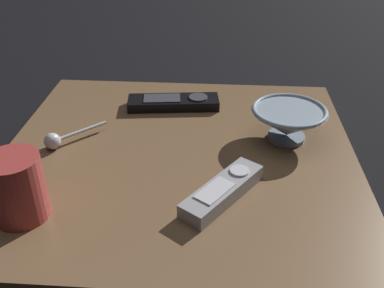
{
  "coord_description": "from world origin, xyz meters",
  "views": [
    {
      "loc": [
        -0.64,
        -0.07,
        0.45
      ],
      "look_at": [
        -0.0,
        -0.02,
        0.05
      ],
      "focal_mm": 41.36,
      "sensor_mm": 36.0,
      "label": 1
    }
  ],
  "objects_px": {
    "coffee_mug": "(17,187)",
    "teaspoon": "(56,140)",
    "tv_remote_near": "(223,191)",
    "tv_remote_far": "(174,102)",
    "cereal_bowl": "(288,122)"
  },
  "relations": [
    {
      "from": "coffee_mug",
      "to": "teaspoon",
      "type": "relative_size",
      "value": 1.16
    },
    {
      "from": "coffee_mug",
      "to": "teaspoon",
      "type": "height_order",
      "value": "coffee_mug"
    },
    {
      "from": "tv_remote_near",
      "to": "tv_remote_far",
      "type": "bearing_deg",
      "value": 19.6
    },
    {
      "from": "tv_remote_far",
      "to": "coffee_mug",
      "type": "bearing_deg",
      "value": 153.09
    },
    {
      "from": "tv_remote_near",
      "to": "tv_remote_far",
      "type": "height_order",
      "value": "tv_remote_near"
    },
    {
      "from": "coffee_mug",
      "to": "tv_remote_far",
      "type": "relative_size",
      "value": 0.57
    },
    {
      "from": "cereal_bowl",
      "to": "coffee_mug",
      "type": "distance_m",
      "value": 0.46
    },
    {
      "from": "coffee_mug",
      "to": "tv_remote_near",
      "type": "relative_size",
      "value": 0.71
    },
    {
      "from": "tv_remote_near",
      "to": "tv_remote_far",
      "type": "xyz_separation_m",
      "value": [
        0.29,
        0.1,
        -0.0
      ]
    },
    {
      "from": "coffee_mug",
      "to": "tv_remote_far",
      "type": "height_order",
      "value": "coffee_mug"
    },
    {
      "from": "cereal_bowl",
      "to": "teaspoon",
      "type": "xyz_separation_m",
      "value": [
        -0.06,
        0.41,
        -0.02
      ]
    },
    {
      "from": "teaspoon",
      "to": "cereal_bowl",
      "type": "bearing_deg",
      "value": -81.74
    },
    {
      "from": "coffee_mug",
      "to": "teaspoon",
      "type": "distance_m",
      "value": 0.18
    },
    {
      "from": "teaspoon",
      "to": "tv_remote_near",
      "type": "distance_m",
      "value": 0.32
    },
    {
      "from": "cereal_bowl",
      "to": "tv_remote_far",
      "type": "xyz_separation_m",
      "value": [
        0.11,
        0.22,
        -0.02
      ]
    }
  ]
}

